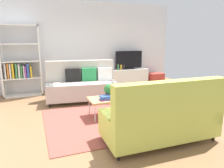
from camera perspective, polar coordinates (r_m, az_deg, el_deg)
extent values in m
plane|color=#936B47|center=(4.81, 1.02, -8.34)|extent=(7.68, 7.68, 0.00)
cube|color=silver|center=(7.18, -7.51, 10.29)|extent=(6.40, 0.12, 2.90)
cube|color=#9E4C42|center=(4.56, 0.74, -9.49)|extent=(2.90, 2.20, 0.01)
cube|color=#B2ADA3|center=(5.78, -8.23, -1.58)|extent=(1.99, 1.06, 0.44)
cube|color=#B2ADA3|center=(5.99, -8.71, 3.79)|extent=(1.91, 0.42, 0.56)
cube|color=#B2ADA3|center=(5.90, -0.03, -0.06)|extent=(0.30, 0.86, 0.22)
cube|color=#B2ADA3|center=(5.73, -16.74, -0.98)|extent=(0.30, 0.86, 0.22)
cylinder|color=black|center=(5.68, 1.02, -4.52)|extent=(0.05, 0.05, 0.10)
cylinder|color=black|center=(5.50, -16.82, -5.64)|extent=(0.05, 0.05, 0.10)
cylinder|color=black|center=(6.31, -0.61, -2.77)|extent=(0.05, 0.05, 0.10)
cylinder|color=black|center=(6.15, -16.59, -3.71)|extent=(0.05, 0.05, 0.10)
cube|color=white|center=(5.93, -2.05, 2.86)|extent=(0.41, 0.19, 0.36)
cube|color=#288C4C|center=(5.86, -6.36, 2.66)|extent=(0.41, 0.19, 0.36)
cube|color=black|center=(5.81, -10.75, 2.45)|extent=(0.41, 0.19, 0.36)
cube|color=#C1CC51|center=(3.65, 12.84, -10.25)|extent=(1.92, 0.89, 0.44)
cube|color=#C1CC51|center=(3.24, 16.29, -4.01)|extent=(1.90, 0.25, 0.56)
cube|color=#C1CC51|center=(3.26, -0.05, -10.69)|extent=(0.22, 0.84, 0.22)
cube|color=#C1CC51|center=(4.11, 23.06, -6.71)|extent=(0.22, 0.84, 0.22)
cylinder|color=black|center=(3.70, -2.16, -14.18)|extent=(0.05, 0.05, 0.10)
cylinder|color=black|center=(4.49, 19.88, -10.01)|extent=(0.05, 0.05, 0.10)
cylinder|color=black|center=(3.14, 1.79, -19.43)|extent=(0.05, 0.05, 0.10)
cylinder|color=black|center=(4.04, 26.12, -13.15)|extent=(0.05, 0.05, 0.10)
cube|color=#288C4C|center=(3.09, 3.99, -6.24)|extent=(0.40, 0.15, 0.36)
cube|color=tan|center=(4.62, 0.41, -4.00)|extent=(1.10, 0.56, 0.04)
cylinder|color=silver|center=(4.74, -6.29, -6.29)|extent=(0.02, 0.02, 0.38)
cylinder|color=silver|center=(5.08, 4.72, -5.00)|extent=(0.02, 0.02, 0.38)
cylinder|color=silver|center=(4.33, -4.70, -8.14)|extent=(0.02, 0.02, 0.38)
cylinder|color=silver|center=(4.69, 7.18, -6.55)|extent=(0.02, 0.02, 0.38)
cube|color=silver|center=(7.48, 4.51, 1.73)|extent=(1.40, 0.44, 0.64)
cube|color=black|center=(7.41, 4.62, 4.29)|extent=(0.36, 0.20, 0.04)
cube|color=black|center=(7.37, 4.67, 6.75)|extent=(1.00, 0.05, 0.60)
cube|color=white|center=(6.73, -28.31, 5.37)|extent=(0.04, 0.36, 2.10)
cube|color=white|center=(6.68, -19.24, 6.11)|extent=(0.04, 0.36, 2.10)
cube|color=white|center=(6.67, -24.59, 14.57)|extent=(1.10, 0.36, 0.04)
cube|color=white|center=(6.87, -23.04, -2.80)|extent=(1.10, 0.36, 0.04)
cube|color=white|center=(6.76, -23.42, 1.55)|extent=(1.02, 0.36, 0.03)
cube|color=white|center=(6.69, -23.79, 5.76)|extent=(1.02, 0.36, 0.03)
cube|color=white|center=(6.66, -24.17, 10.03)|extent=(1.02, 0.36, 0.03)
cube|color=silver|center=(6.75, -27.23, 3.16)|extent=(0.03, 0.29, 0.43)
cube|color=orange|center=(6.75, -26.68, 3.26)|extent=(0.04, 0.29, 0.44)
cube|color=silver|center=(6.74, -26.18, 3.24)|extent=(0.04, 0.29, 0.42)
cube|color=gold|center=(6.73, -25.58, 3.33)|extent=(0.05, 0.29, 0.44)
cube|color=#3F8C4C|center=(6.73, -24.82, 3.39)|extent=(0.04, 0.29, 0.43)
cube|color=silver|center=(6.73, -24.20, 3.33)|extent=(0.05, 0.29, 0.41)
cube|color=#3F8C4C|center=(6.73, -23.66, 3.16)|extent=(0.04, 0.29, 0.36)
cube|color=silver|center=(6.72, -23.08, 3.20)|extent=(0.03, 0.29, 0.36)
cube|color=purple|center=(6.72, -22.72, 3.17)|extent=(0.04, 0.29, 0.34)
cube|color=#3359B2|center=(6.72, -22.16, 3.50)|extent=(0.05, 0.29, 0.41)
cube|color=gold|center=(6.72, -21.39, 3.24)|extent=(0.05, 0.29, 0.33)
cube|color=#B2382D|center=(7.95, 11.99, 1.40)|extent=(0.52, 0.40, 0.44)
cylinder|color=brown|center=(4.58, -0.80, -3.20)|extent=(0.17, 0.17, 0.11)
sphere|color=#2D7233|center=(4.54, -0.81, -1.43)|extent=(0.23, 0.23, 0.23)
cube|color=purple|center=(4.46, -1.73, -4.20)|extent=(0.27, 0.23, 0.02)
cube|color=#3359B2|center=(4.45, -1.73, -3.85)|extent=(0.27, 0.23, 0.03)
cube|color=#3359B2|center=(4.44, -1.73, -3.44)|extent=(0.26, 0.20, 0.03)
cylinder|color=silver|center=(7.23, 0.23, 4.72)|extent=(0.10, 0.10, 0.19)
cylinder|color=#3F8C4C|center=(7.21, 1.69, 4.71)|extent=(0.06, 0.06, 0.19)
cylinder|color=gold|center=(7.26, 2.49, 4.67)|extent=(0.06, 0.06, 0.17)
cylinder|color=#262626|center=(7.30, 3.30, 4.66)|extent=(0.06, 0.06, 0.16)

